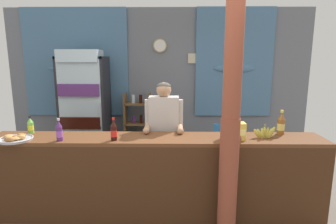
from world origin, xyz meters
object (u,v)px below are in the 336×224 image
(snack_box_instant_noodle, at_px, (234,131))
(soda_bottle_cola, at_px, (114,131))
(bottle_shelf_rack, at_px, (138,125))
(soda_bottle_grape_soda, at_px, (59,131))
(banana_bunch, at_px, (265,133))
(timber_post, at_px, (231,124))
(soda_bottle_iced_tea, at_px, (281,124))
(stall_counter, at_px, (155,171))
(drink_fridge, at_px, (85,103))
(shopkeeper, at_px, (164,128))
(soda_bottle_water, at_px, (236,126))
(pastry_tray, at_px, (15,138))
(soda_bottle_lime_soda, at_px, (31,126))
(plastic_lawn_chair, at_px, (227,145))

(snack_box_instant_noodle, bearing_deg, soda_bottle_cola, -177.40)
(bottle_shelf_rack, height_order, snack_box_instant_noodle, bottle_shelf_rack)
(soda_bottle_grape_soda, height_order, banana_bunch, soda_bottle_grape_soda)
(timber_post, distance_m, snack_box_instant_noodle, 0.39)
(soda_bottle_iced_tea, bearing_deg, stall_counter, -169.75)
(drink_fridge, xyz_separation_m, soda_bottle_cola, (0.87, -1.78, -0.02))
(shopkeeper, bearing_deg, bottle_shelf_rack, 109.69)
(soda_bottle_cola, xyz_separation_m, soda_bottle_water, (1.42, 0.32, -0.02))
(soda_bottle_cola, relative_size, pastry_tray, 0.71)
(timber_post, height_order, pastry_tray, timber_post)
(soda_bottle_cola, bearing_deg, timber_post, -12.62)
(soda_bottle_grape_soda, bearing_deg, shopkeeper, 25.81)
(soda_bottle_grape_soda, bearing_deg, soda_bottle_cola, 2.54)
(soda_bottle_lime_soda, distance_m, snack_box_instant_noodle, 2.45)
(soda_bottle_iced_tea, distance_m, banana_bunch, 0.30)
(soda_bottle_grape_soda, height_order, soda_bottle_water, soda_bottle_grape_soda)
(drink_fridge, relative_size, soda_bottle_cola, 7.79)
(plastic_lawn_chair, bearing_deg, pastry_tray, -152.66)
(timber_post, height_order, banana_bunch, timber_post)
(bottle_shelf_rack, bearing_deg, drink_fridge, -165.02)
(soda_bottle_lime_soda, height_order, pastry_tray, soda_bottle_lime_soda)
(pastry_tray, xyz_separation_m, banana_bunch, (2.81, 0.14, 0.04))
(stall_counter, distance_m, drink_fridge, 2.27)
(plastic_lawn_chair, distance_m, soda_bottle_cola, 2.13)
(soda_bottle_lime_soda, bearing_deg, snack_box_instant_noodle, -5.51)
(snack_box_instant_noodle, height_order, banana_bunch, snack_box_instant_noodle)
(soda_bottle_water, bearing_deg, stall_counter, -162.68)
(soda_bottle_lime_soda, bearing_deg, bottle_shelf_rack, 57.53)
(soda_bottle_iced_tea, distance_m, snack_box_instant_noodle, 0.65)
(shopkeeper, distance_m, soda_bottle_water, 0.91)
(shopkeeper, distance_m, soda_bottle_grape_soda, 1.27)
(soda_bottle_iced_tea, bearing_deg, soda_bottle_water, 176.80)
(soda_bottle_cola, height_order, soda_bottle_water, soda_bottle_cola)
(plastic_lawn_chair, bearing_deg, stall_counter, -129.25)
(drink_fridge, bearing_deg, bottle_shelf_rack, 14.98)
(banana_bunch, bearing_deg, pastry_tray, -177.05)
(drink_fridge, bearing_deg, soda_bottle_cola, -63.79)
(timber_post, distance_m, pastry_tray, 2.36)
(stall_counter, bearing_deg, soda_bottle_cola, -178.19)
(shopkeeper, xyz_separation_m, soda_bottle_grape_soda, (-1.14, -0.55, 0.09))
(stall_counter, relative_size, snack_box_instant_noodle, 16.61)
(shopkeeper, relative_size, soda_bottle_water, 7.11)
(shopkeeper, bearing_deg, soda_bottle_cola, -135.89)
(shopkeeper, distance_m, soda_bottle_cola, 0.76)
(soda_bottle_iced_tea, relative_size, soda_bottle_water, 1.33)
(plastic_lawn_chair, bearing_deg, soda_bottle_water, -96.69)
(drink_fridge, bearing_deg, plastic_lawn_chair, -10.18)
(stall_counter, distance_m, soda_bottle_lime_soda, 1.64)
(drink_fridge, height_order, soda_bottle_cola, drink_fridge)
(stall_counter, bearing_deg, plastic_lawn_chair, 50.75)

